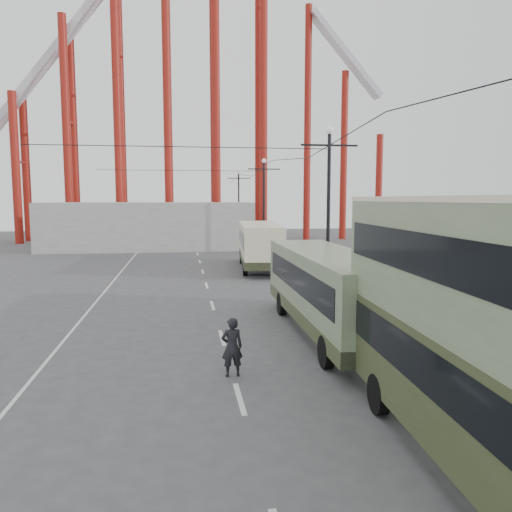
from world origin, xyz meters
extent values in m
plane|color=#454547|center=(0.00, 0.00, 0.00)|extent=(160.00, 160.00, 0.00)
cube|color=silver|center=(-1.00, 19.00, 0.01)|extent=(0.15, 82.00, 0.01)
cube|color=silver|center=(5.40, 20.00, 0.01)|extent=(0.12, 120.00, 0.01)
cube|color=silver|center=(-7.00, 20.00, 0.01)|extent=(0.12, 120.00, 0.01)
cylinder|color=black|center=(5.60, 18.00, 4.50)|extent=(0.20, 0.20, 9.00)
cylinder|color=black|center=(5.60, 18.00, 0.25)|extent=(0.44, 0.44, 0.50)
cube|color=black|center=(5.60, 18.00, 8.30)|extent=(3.20, 0.10, 0.10)
sphere|color=white|center=(5.60, 18.00, 9.10)|extent=(0.44, 0.44, 0.44)
cylinder|color=black|center=(5.60, 40.00, 4.50)|extent=(0.20, 0.20, 9.00)
cylinder|color=black|center=(5.60, 40.00, 0.25)|extent=(0.44, 0.44, 0.50)
cube|color=black|center=(5.60, 40.00, 8.30)|extent=(3.20, 0.10, 0.10)
sphere|color=white|center=(5.60, 40.00, 9.10)|extent=(0.44, 0.44, 0.44)
cylinder|color=black|center=(5.60, 62.00, 4.50)|extent=(0.20, 0.20, 9.00)
cylinder|color=black|center=(5.60, 62.00, 0.25)|extent=(0.44, 0.44, 0.50)
cube|color=black|center=(5.60, 62.00, 8.30)|extent=(3.20, 0.10, 0.10)
sphere|color=white|center=(5.60, 62.00, 9.10)|extent=(0.44, 0.44, 0.44)
cylinder|color=maroon|center=(-22.00, 55.00, 9.00)|extent=(1.00, 1.00, 18.00)
cylinder|color=maroon|center=(-22.00, 59.00, 9.00)|extent=(1.00, 1.00, 18.00)
cylinder|color=maroon|center=(-16.00, 55.00, 13.50)|extent=(1.00, 1.00, 27.00)
cylinder|color=maroon|center=(-16.00, 59.00, 13.50)|extent=(1.00, 1.00, 27.00)
cylinder|color=maroon|center=(-10.00, 55.00, 18.00)|extent=(1.00, 1.00, 36.00)
cylinder|color=maroon|center=(-10.00, 59.00, 18.00)|extent=(1.00, 1.00, 36.00)
cylinder|color=maroon|center=(-4.00, 55.00, 22.50)|extent=(1.00, 1.00, 45.00)
cylinder|color=maroon|center=(-4.00, 59.00, 22.50)|extent=(1.00, 1.00, 45.00)
cylinder|color=maroon|center=(2.00, 55.00, 26.00)|extent=(1.00, 1.00, 52.00)
cylinder|color=maroon|center=(2.00, 59.00, 26.00)|extent=(1.00, 1.00, 52.00)
cylinder|color=maroon|center=(8.00, 55.00, 27.50)|extent=(1.00, 1.00, 55.00)
cylinder|color=maroon|center=(8.00, 59.00, 27.50)|extent=(1.00, 1.00, 55.00)
cylinder|color=maroon|center=(14.00, 56.00, 15.00)|extent=(0.90, 0.90, 30.00)
cylinder|color=maroon|center=(19.00, 56.00, 11.00)|extent=(0.90, 0.90, 22.00)
cylinder|color=maroon|center=(24.00, 56.00, 7.00)|extent=(0.90, 0.90, 14.00)
cube|color=silver|center=(19.00, 56.00, 24.00)|extent=(9.89, 2.00, 10.87)
cube|color=gray|center=(-6.00, 47.00, 2.50)|extent=(22.00, 10.00, 5.00)
cube|color=#373D21|center=(3.35, -0.34, 1.67)|extent=(3.01, 10.23, 2.23)
cube|color=black|center=(3.35, -0.34, 2.12)|extent=(2.95, 8.21, 0.91)
cube|color=#6A7958|center=(3.35, -0.34, 2.93)|extent=(3.03, 10.23, 0.30)
cube|color=#6A7958|center=(3.35, -0.34, 4.20)|extent=(3.01, 10.23, 2.23)
cube|color=black|center=(3.35, -0.34, 4.30)|extent=(3.02, 9.62, 0.86)
cube|color=beige|center=(3.35, -0.34, 5.37)|extent=(3.03, 10.23, 0.12)
cylinder|color=black|center=(2.35, 2.55, 0.51)|extent=(0.33, 1.02, 1.01)
cylinder|color=black|center=(4.63, 2.44, 0.51)|extent=(0.33, 1.02, 1.01)
cube|color=#6A7958|center=(3.24, 9.95, 1.86)|extent=(2.74, 11.70, 2.55)
cube|color=black|center=(3.24, 9.95, 2.28)|extent=(2.77, 10.43, 1.01)
cube|color=#373D21|center=(3.24, 9.95, 0.85)|extent=(2.77, 11.70, 0.53)
cube|color=#6A7958|center=(3.24, 9.95, 3.22)|extent=(2.76, 11.70, 0.17)
cylinder|color=black|center=(2.07, 13.25, 0.53)|extent=(0.31, 1.06, 1.06)
cylinder|color=black|center=(4.47, 13.23, 0.53)|extent=(0.31, 1.06, 1.06)
cylinder|color=black|center=(2.01, 6.24, 0.53)|extent=(0.31, 1.06, 1.06)
cylinder|color=black|center=(4.41, 6.22, 0.53)|extent=(0.31, 1.06, 1.06)
cube|color=beige|center=(3.45, 29.07, 1.96)|extent=(3.72, 11.38, 2.68)
cube|color=black|center=(3.45, 29.07, 2.40)|extent=(3.65, 10.04, 1.06)
cube|color=#373D21|center=(3.45, 29.07, 0.89)|extent=(3.75, 11.38, 0.56)
cube|color=beige|center=(3.45, 29.07, 3.39)|extent=(3.74, 11.38, 0.18)
cylinder|color=black|center=(2.44, 32.08, 0.56)|extent=(0.41, 1.14, 1.12)
cylinder|color=black|center=(4.96, 31.86, 0.56)|extent=(0.41, 1.14, 1.12)
cylinder|color=black|center=(1.91, 25.84, 0.56)|extent=(0.41, 1.14, 1.12)
cylinder|color=black|center=(4.43, 25.63, 0.56)|extent=(0.41, 1.14, 1.12)
imported|color=black|center=(-1.03, 5.76, 0.91)|extent=(0.71, 0.50, 1.82)
camera|label=1|loc=(-2.47, -8.89, 5.37)|focal=35.00mm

